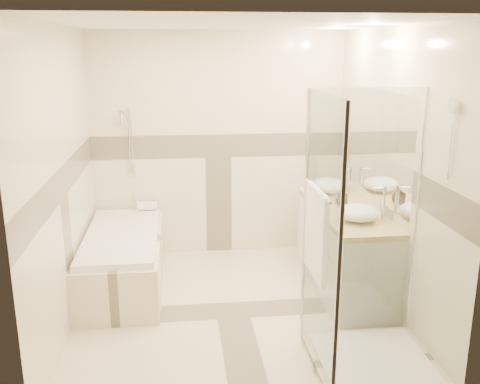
{
  "coord_description": "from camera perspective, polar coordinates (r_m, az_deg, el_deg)",
  "views": [
    {
      "loc": [
        -0.44,
        -4.4,
        2.32
      ],
      "look_at": [
        0.1,
        0.25,
        1.05
      ],
      "focal_mm": 40.0,
      "sensor_mm": 36.0,
      "label": 1
    }
  ],
  "objects": [
    {
      "name": "bathtub",
      "position": [
        5.47,
        -12.37,
        -6.79
      ],
      "size": [
        0.75,
        1.7,
        0.56
      ],
      "color": "beige",
      "rests_on": "ground"
    },
    {
      "name": "vanity",
      "position": [
        5.31,
        11.06,
        -6.03
      ],
      "size": [
        0.58,
        1.62,
        0.85
      ],
      "color": "silver",
      "rests_on": "ground"
    },
    {
      "name": "faucet_near",
      "position": [
        5.7,
        11.56,
        1.49
      ],
      "size": [
        0.11,
        0.03,
        0.26
      ],
      "color": "silver",
      "rests_on": "vanity"
    },
    {
      "name": "faucet_far",
      "position": [
        4.83,
        15.0,
        -0.87
      ],
      "size": [
        0.13,
        0.03,
        0.31
      ],
      "color": "silver",
      "rests_on": "vanity"
    },
    {
      "name": "folded_towels",
      "position": [
        5.73,
        9.25,
        0.55
      ],
      "size": [
        0.16,
        0.27,
        0.09
      ],
      "primitive_type": "cube",
      "rotation": [
        0.0,
        0.0,
        0.0
      ],
      "color": "white",
      "rests_on": "vanity"
    },
    {
      "name": "amenity_bottle_b",
      "position": [
        5.25,
        10.74,
        -0.56
      ],
      "size": [
        0.14,
        0.14,
        0.14
      ],
      "primitive_type": "imported",
      "rotation": [
        0.0,
        0.0,
        0.28
      ],
      "color": "black",
      "rests_on": "vanity"
    },
    {
      "name": "amenity_bottle_a",
      "position": [
        5.19,
        10.94,
        -0.57
      ],
      "size": [
        0.09,
        0.09,
        0.17
      ],
      "primitive_type": "imported",
      "rotation": [
        0.0,
        0.0,
        -0.19
      ],
      "color": "black",
      "rests_on": "vanity"
    },
    {
      "name": "vessel_sink_near",
      "position": [
        5.66,
        9.44,
        0.7
      ],
      "size": [
        0.38,
        0.38,
        0.15
      ],
      "primitive_type": "ellipsoid",
      "color": "white",
      "rests_on": "vanity"
    },
    {
      "name": "rolled_towel",
      "position": [
        6.05,
        -9.87,
        -1.48
      ],
      "size": [
        0.22,
        0.1,
        0.1
      ],
      "primitive_type": "cylinder",
      "rotation": [
        0.0,
        1.57,
        0.0
      ],
      "color": "white",
      "rests_on": "bathtub"
    },
    {
      "name": "shower_enclosure",
      "position": [
        4.09,
        12.53,
        -11.6
      ],
      "size": [
        0.96,
        0.93,
        2.04
      ],
      "color": "beige",
      "rests_on": "ground"
    },
    {
      "name": "vessel_sink_far",
      "position": [
        4.79,
        12.52,
        -2.16
      ],
      "size": [
        0.36,
        0.36,
        0.15
      ],
      "primitive_type": "ellipsoid",
      "color": "white",
      "rests_on": "vanity"
    },
    {
      "name": "room",
      "position": [
        4.57,
        -0.21,
        1.73
      ],
      "size": [
        2.82,
        3.02,
        2.52
      ],
      "color": "beige",
      "rests_on": "ground"
    }
  ]
}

